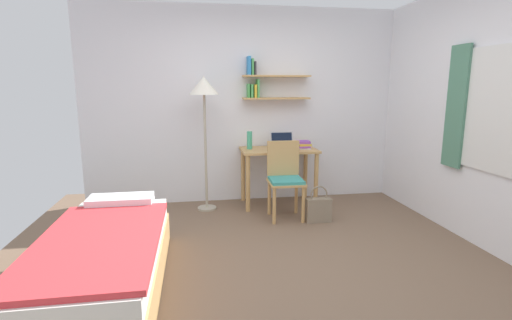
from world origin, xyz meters
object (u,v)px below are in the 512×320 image
desk_chair (285,176)px  desk (279,160)px  standing_lamp (204,94)px  book_stack (304,145)px  handbag (318,209)px  water_bottle (250,140)px  laptop (282,144)px  bed (105,261)px

desk_chair → desk: bearing=86.3°
desk_chair → standing_lamp: size_ratio=0.54×
book_stack → handbag: (-0.01, -0.72, -0.65)m
desk → standing_lamp: bearing=-176.4°
standing_lamp → book_stack: size_ratio=7.06×
water_bottle → desk: bearing=-6.7°
desk → water_bottle: size_ratio=4.22×
desk → water_bottle: (-0.38, 0.05, 0.26)m
laptop → handbag: size_ratio=0.73×
desk → desk_chair: bearing=-93.7°
laptop → handbag: laptop is taller
water_bottle → handbag: (0.70, -0.79, -0.72)m
bed → water_bottle: 2.51m
water_bottle → book_stack: size_ratio=0.98×
bed → book_stack: 2.92m
desk → handbag: bearing=-66.9°
desk_chair → water_bottle: bearing=122.3°
water_bottle → book_stack: 0.72m
laptop → book_stack: laptop is taller
handbag → bed: bearing=-150.6°
book_stack → handbag: bearing=-91.1°
desk → book_stack: 0.39m
water_bottle → desk_chair: bearing=-57.7°
bed → standing_lamp: standing_lamp is taller
standing_lamp → laptop: standing_lamp is taller
water_bottle → book_stack: (0.71, -0.06, -0.07)m
desk_chair → water_bottle: water_bottle is taller
water_bottle → handbag: water_bottle is taller
desk → handbag: size_ratio=2.27×
standing_lamp → book_stack: 1.45m
desk_chair → book_stack: bearing=53.2°
book_stack → water_bottle: bearing=174.8°
desk → laptop: bearing=48.1°
laptop → handbag: 1.08m
bed → handbag: size_ratio=4.47×
bed → water_bottle: size_ratio=8.31×
desk_chair → laptop: (0.10, 0.58, 0.31)m
desk → book_stack: size_ratio=4.13×
laptop → desk_chair: bearing=-99.7°
bed → book_stack: (2.13, 1.91, 0.57)m
desk → bed: bearing=-132.9°
desk_chair → water_bottle: size_ratio=3.92×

